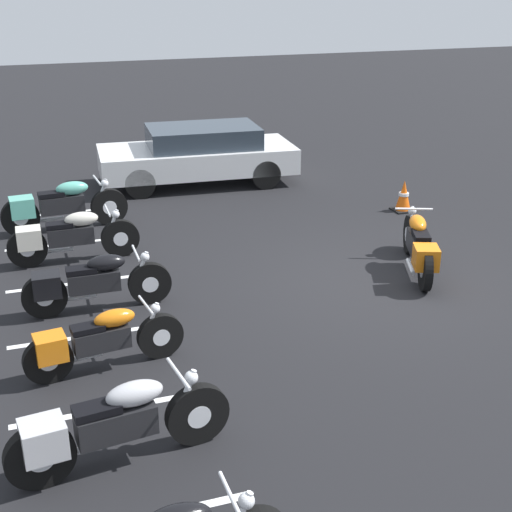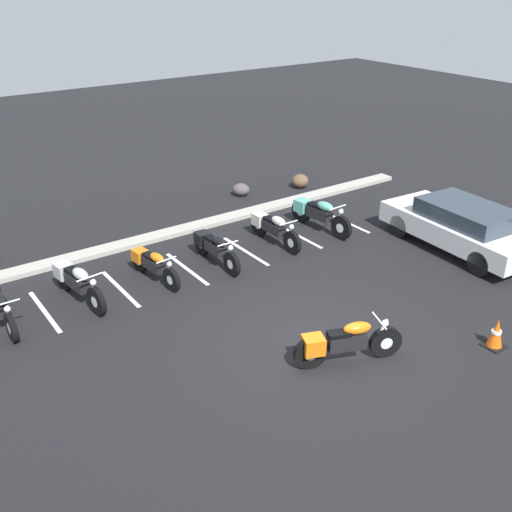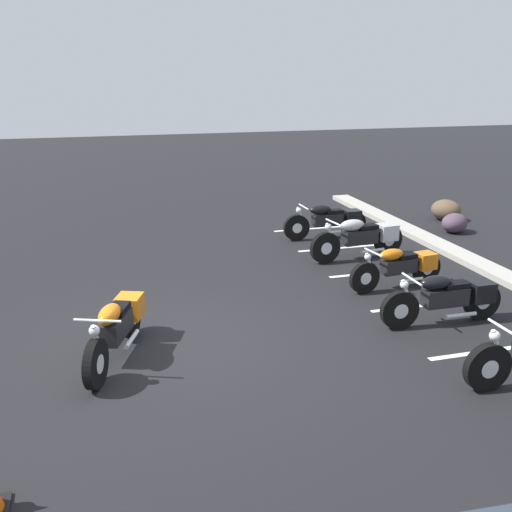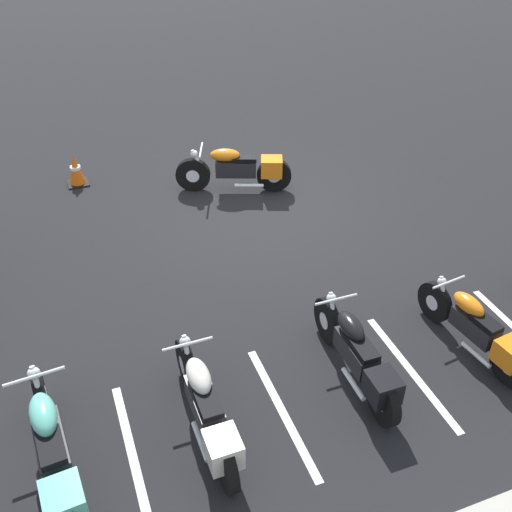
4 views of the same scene
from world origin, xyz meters
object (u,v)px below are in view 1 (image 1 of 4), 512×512
parked_bike_2 (97,341)px  parked_bike_4 (67,237)px  parked_bike_5 (58,206)px  car_white (199,154)px  parked_bike_1 (110,426)px  traffic_cone (404,197)px  parked_bike_3 (90,283)px  motorcycle_orange_featured (419,246)px

parked_bike_2 → parked_bike_4: size_ratio=0.91×
parked_bike_4 → parked_bike_2: bearing=-89.5°
parked_bike_5 → parked_bike_4: bearing=-93.8°
parked_bike_2 → car_white: (7.52, -3.17, 0.27)m
parked_bike_2 → parked_bike_4: bearing=83.4°
parked_bike_1 → parked_bike_2: bearing=79.8°
parked_bike_5 → parked_bike_1: bearing=-94.7°
parked_bike_4 → traffic_cone: (0.64, -6.59, -0.15)m
parked_bike_2 → car_white: size_ratio=0.44×
parked_bike_1 → traffic_cone: bearing=35.5°
parked_bike_3 → motorcycle_orange_featured: bearing=-2.3°
motorcycle_orange_featured → parked_bike_1: 6.21m
car_white → traffic_cone: size_ratio=7.03×
parked_bike_1 → parked_bike_3: (3.53, -0.20, -0.03)m
parked_bike_1 → parked_bike_5: size_ratio=0.96×
parked_bike_4 → parked_bike_5: 1.63m
motorcycle_orange_featured → car_white: car_white is taller
parked_bike_1 → parked_bike_2: (1.84, -0.10, -0.06)m
parked_bike_1 → parked_bike_3: 3.53m
parked_bike_1 → parked_bike_2: parked_bike_1 is taller
motorcycle_orange_featured → parked_bike_1: bearing=142.9°
car_white → motorcycle_orange_featured: bearing=112.0°
parked_bike_2 → traffic_cone: 7.83m
motorcycle_orange_featured → parked_bike_4: bearing=88.1°
parked_bike_3 → parked_bike_5: 3.61m
motorcycle_orange_featured → parked_bike_5: parked_bike_5 is taller
motorcycle_orange_featured → parked_bike_2: motorcycle_orange_featured is taller
parked_bike_3 → parked_bike_5: (3.60, 0.16, 0.05)m
traffic_cone → motorcycle_orange_featured: bearing=154.6°
parked_bike_4 → car_white: size_ratio=0.48×
car_white → parked_bike_4: bearing=54.0°
parked_bike_1 → car_white: size_ratio=0.50×
parked_bike_5 → traffic_cone: bearing=-12.9°
parked_bike_5 → car_white: bearing=30.4°
parked_bike_3 → traffic_cone: bearing=22.6°
parked_bike_1 → parked_bike_4: bearing=82.3°
parked_bike_3 → parked_bike_5: bearing=93.1°
parked_bike_2 → parked_bike_5: bearing=83.4°
parked_bike_2 → parked_bike_3: (1.68, -0.10, 0.03)m
parked_bike_4 → car_white: (3.87, -3.21, 0.23)m
parked_bike_3 → car_white: 6.60m
parked_bike_3 → parked_bike_4: size_ratio=0.98×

